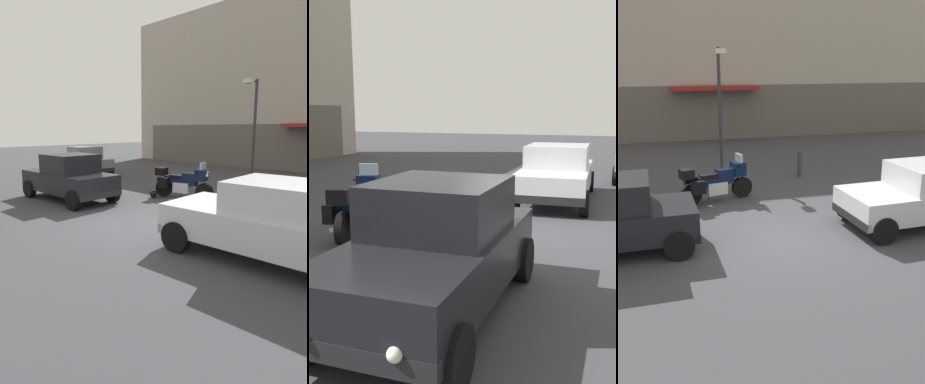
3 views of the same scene
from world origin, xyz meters
TOP-DOWN VIEW (x-y plane):
  - ground_plane at (0.00, 0.00)m, footprint 80.00×80.00m
  - motorcycle at (-1.25, 3.25)m, footprint 2.23×1.03m
  - helmet at (-2.13, 2.64)m, footprint 0.28×0.28m
  - car_hatchback_near at (-4.00, 0.28)m, footprint 3.90×1.85m
  - car_sedan_far at (3.74, 0.05)m, footprint 4.65×2.13m
  - bollard_curbside at (2.08, 5.32)m, footprint 0.16×0.16m

SIDE VIEW (x-z plane):
  - ground_plane at x=0.00m, z-range 0.00..0.00m
  - helmet at x=-2.13m, z-range 0.00..0.28m
  - bollard_curbside at x=2.08m, z-range 0.03..0.99m
  - motorcycle at x=-1.25m, z-range -0.06..1.30m
  - car_sedan_far at x=3.74m, z-range 0.00..1.56m
  - car_hatchback_near at x=-4.00m, z-range -0.01..1.63m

